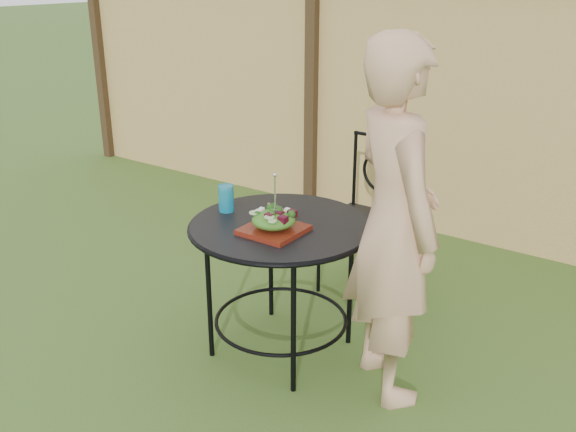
# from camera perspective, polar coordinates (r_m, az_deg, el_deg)

# --- Properties ---
(ground) EXTENTS (60.00, 60.00, 0.00)m
(ground) POSITION_cam_1_polar(r_m,az_deg,el_deg) (3.30, 0.15, -14.13)
(ground) COLOR #274917
(ground) RESTS_ON ground
(fence) EXTENTS (8.00, 0.12, 1.90)m
(fence) POSITION_cam_1_polar(r_m,az_deg,el_deg) (4.75, 15.79, 8.81)
(fence) COLOR #EEC776
(fence) RESTS_ON ground
(patio_table) EXTENTS (0.92, 0.92, 0.72)m
(patio_table) POSITION_cam_1_polar(r_m,az_deg,el_deg) (3.23, -0.65, -2.94)
(patio_table) COLOR black
(patio_table) RESTS_ON ground
(patio_chair) EXTENTS (0.46, 0.46, 0.95)m
(patio_chair) POSITION_cam_1_polar(r_m,az_deg,el_deg) (3.99, 7.23, 0.42)
(patio_chair) COLOR black
(patio_chair) RESTS_ON ground
(diner) EXTENTS (0.73, 0.70, 1.68)m
(diner) POSITION_cam_1_polar(r_m,az_deg,el_deg) (2.90, 9.42, -0.70)
(diner) COLOR tan
(diner) RESTS_ON ground
(salad_plate) EXTENTS (0.27, 0.27, 0.02)m
(salad_plate) POSITION_cam_1_polar(r_m,az_deg,el_deg) (3.07, -1.28, -1.24)
(salad_plate) COLOR #48160A
(salad_plate) RESTS_ON patio_table
(salad) EXTENTS (0.21, 0.21, 0.08)m
(salad) POSITION_cam_1_polar(r_m,az_deg,el_deg) (3.05, -1.29, -0.34)
(salad) COLOR #235614
(salad) RESTS_ON salad_plate
(fork) EXTENTS (0.01, 0.01, 0.18)m
(fork) POSITION_cam_1_polar(r_m,az_deg,el_deg) (3.00, -1.15, 1.93)
(fork) COLOR silver
(fork) RESTS_ON salad
(drinking_glass) EXTENTS (0.08, 0.08, 0.14)m
(drinking_glass) POSITION_cam_1_polar(r_m,az_deg,el_deg) (3.33, -5.51, 1.58)
(drinking_glass) COLOR #0E7FA7
(drinking_glass) RESTS_ON patio_table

